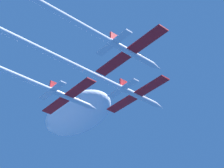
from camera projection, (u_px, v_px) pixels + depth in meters
The scene contains 4 objects.
jet_lead at pixel (81, 68), 78.45m from camera, with size 18.28×57.48×3.03m.
jet_left_wing at pixel (6, 71), 79.90m from camera, with size 18.28×57.38×3.03m.
jet_right_wing at pixel (47, 6), 64.17m from camera, with size 18.28×64.51×3.03m.
cloud_wispy at pixel (77, 114), 139.46m from camera, with size 32.36×17.80×11.33m, color white.
Camera 1 is at (52.34, -52.09, -48.04)m, focal length 61.26 mm.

